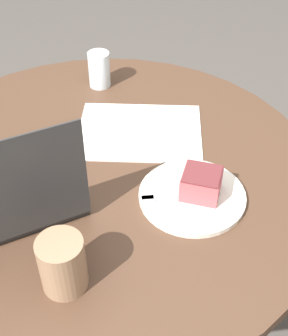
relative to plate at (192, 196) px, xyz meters
The scene contains 9 objects.
ground_plane 0.80m from the plate, ahead, with size 12.00×12.00×0.00m, color #4C4742.
dining_table 0.29m from the plate, ahead, with size 1.04×1.04×0.76m.
paper_document 0.26m from the plate, 43.63° to the right, with size 0.37×0.33×0.00m.
plate is the anchor object (origin of this frame).
cake_slice 0.04m from the plate, 151.21° to the right, with size 0.09×0.08×0.06m.
fork 0.05m from the plate, 32.42° to the left, with size 0.16×0.09×0.00m.
coffee_glass 0.33m from the plate, 62.12° to the left, with size 0.08×0.08×0.11m.
water_glass 0.52m from the plate, 42.99° to the right, with size 0.06×0.06×0.10m.
laptop 0.40m from the plate, 26.77° to the left, with size 0.39×0.39×0.25m.
Camera 1 is at (-0.39, 0.73, 1.48)m, focal length 50.00 mm.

